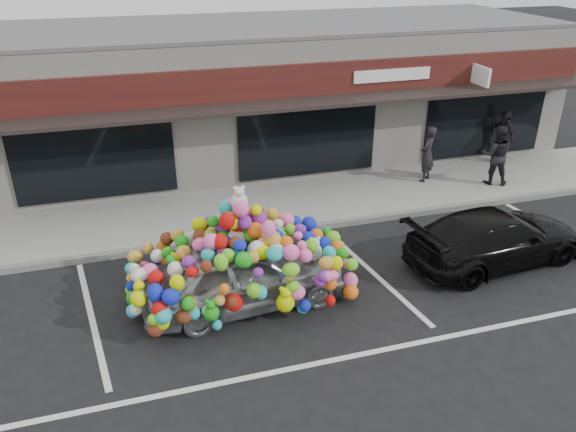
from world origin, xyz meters
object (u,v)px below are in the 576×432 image
object	(u,v)px
toy_car	(243,266)
pedestrian_b	(496,155)
pedestrian_a	(427,154)
pedestrian_c	(503,137)
black_sedan	(496,238)

from	to	relation	value
toy_car	pedestrian_b	xyz separation A→B (m)	(8.36, 3.67, 0.16)
pedestrian_a	pedestrian_b	distance (m)	1.97
toy_car	pedestrian_c	size ratio (longest dim) A/B	2.65
pedestrian_a	pedestrian_b	size ratio (longest dim) A/B	0.95
pedestrian_b	toy_car	bearing A→B (deg)	50.78
pedestrian_b	pedestrian_c	bearing A→B (deg)	-104.34
toy_car	black_sedan	world-z (taller)	toy_car
pedestrian_a	black_sedan	bearing A→B (deg)	40.10
pedestrian_c	pedestrian_b	bearing A→B (deg)	-40.43
black_sedan	toy_car	bearing A→B (deg)	83.46
toy_car	pedestrian_a	world-z (taller)	toy_car
pedestrian_b	pedestrian_c	size ratio (longest dim) A/B	1.02
pedestrian_a	pedestrian_b	bearing A→B (deg)	116.43
pedestrian_c	toy_car	bearing A→B (deg)	-61.05
toy_car	pedestrian_b	size ratio (longest dim) A/B	2.59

